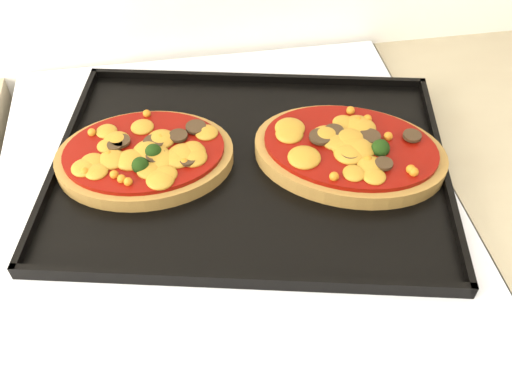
{
  "coord_description": "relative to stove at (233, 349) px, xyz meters",
  "views": [
    {
      "loc": [
        -0.02,
        1.18,
        1.45
      ],
      "look_at": [
        0.06,
        1.67,
        0.92
      ],
      "focal_mm": 40.0,
      "sensor_mm": 36.0,
      "label": 1
    }
  ],
  "objects": [
    {
      "name": "stove",
      "position": [
        0.0,
        0.0,
        0.0
      ],
      "size": [
        0.6,
        0.6,
        0.91
      ],
      "primitive_type": "cube",
      "color": "white",
      "rests_on": "floor"
    },
    {
      "name": "baking_tray",
      "position": [
        0.04,
        0.02,
        0.47
      ],
      "size": [
        0.58,
        0.48,
        0.02
      ],
      "primitive_type": "cube",
      "rotation": [
        0.0,
        0.0,
        -0.21
      ],
      "color": "black",
      "rests_on": "stove"
    },
    {
      "name": "pizza_left",
      "position": [
        -0.1,
        0.04,
        0.48
      ],
      "size": [
        0.24,
        0.18,
        0.03
      ],
      "primitive_type": null,
      "rotation": [
        0.0,
        0.0,
        -0.04
      ],
      "color": "olive",
      "rests_on": "baking_tray"
    },
    {
      "name": "pizza_right",
      "position": [
        0.17,
        0.0,
        0.48
      ],
      "size": [
        0.3,
        0.26,
        0.04
      ],
      "primitive_type": null,
      "rotation": [
        0.0,
        0.0,
        -0.4
      ],
      "color": "olive",
      "rests_on": "baking_tray"
    }
  ]
}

